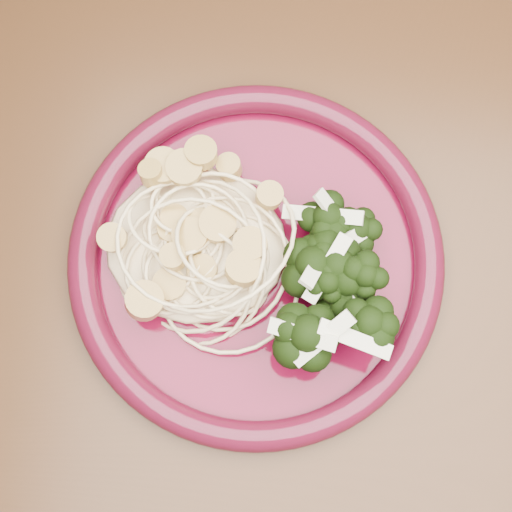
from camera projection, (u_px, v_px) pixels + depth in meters
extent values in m
plane|color=#58331E|center=(214.00, 389.00, 1.31)|extent=(3.50, 3.50, 0.00)
cube|color=#472814|center=(165.00, 334.00, 0.60)|extent=(1.20, 0.80, 0.04)
cylinder|color=#54071C|center=(256.00, 261.00, 0.59)|extent=(0.33, 0.33, 0.01)
torus|color=#540F22|center=(256.00, 258.00, 0.58)|extent=(0.34, 0.34, 0.02)
ellipsoid|color=beige|center=(195.00, 242.00, 0.57)|extent=(0.16, 0.15, 0.03)
ellipsoid|color=black|center=(333.00, 268.00, 0.56)|extent=(0.11, 0.17, 0.05)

